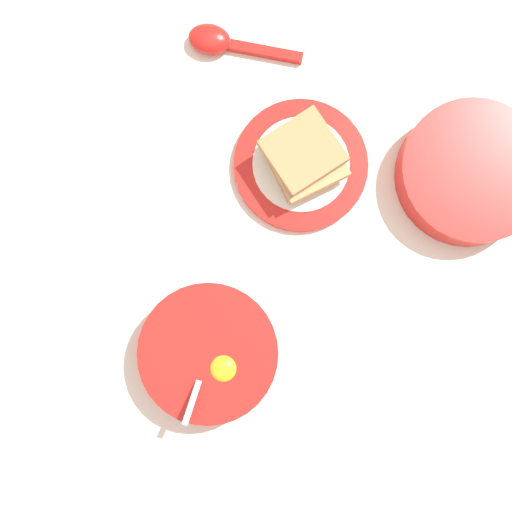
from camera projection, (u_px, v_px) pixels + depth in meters
ground_plane at (252, 218)px, 0.78m from camera, size 3.00×3.00×0.00m
egg_bowl at (209, 353)px, 0.74m from camera, size 0.17×0.17×0.07m
toast_plate at (301, 165)px, 0.79m from camera, size 0.18×0.18×0.01m
toast_sandwich at (304, 157)px, 0.75m from camera, size 0.12×0.12×0.05m
soup_spoon at (221, 42)px, 0.80m from camera, size 0.08×0.15×0.03m
congee_bowl at (471, 173)px, 0.77m from camera, size 0.19×0.19×0.04m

